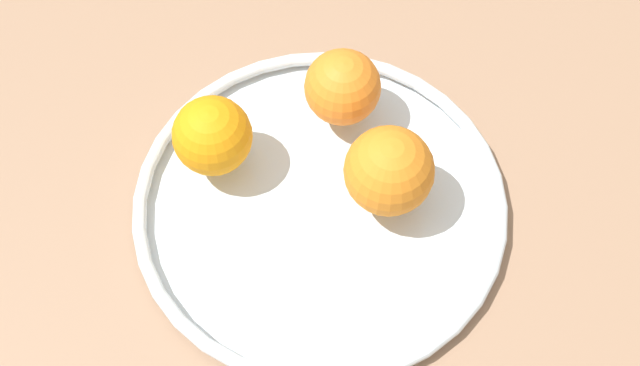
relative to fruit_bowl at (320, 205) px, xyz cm
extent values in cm
cube|color=#957358|center=(0.00, 0.00, -2.92)|extent=(163.94, 163.94, 4.00)
cylinder|color=silver|center=(0.00, 0.00, -0.62)|extent=(30.66, 30.66, 0.60)
torus|color=silver|center=(0.00, 0.00, 0.28)|extent=(31.94, 31.94, 1.20)
sphere|color=orange|center=(-4.07, -9.12, 4.28)|extent=(6.80, 6.80, 6.80)
sphere|color=orange|center=(-0.86, 5.59, 4.63)|extent=(7.49, 7.49, 7.49)
sphere|color=orange|center=(-9.35, 1.70, 4.24)|extent=(6.72, 6.72, 6.72)
camera|label=1|loc=(35.57, 0.96, 67.49)|focal=50.20mm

